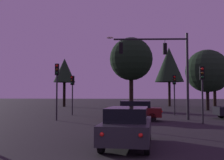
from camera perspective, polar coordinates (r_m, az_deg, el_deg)
ground_plane at (r=30.29m, az=3.47°, el=-6.92°), size 168.00×168.00×0.00m
traffic_signal_mast_arm at (r=21.56m, az=11.18°, el=4.43°), size 6.55×0.68×6.94m
traffic_light_corner_left at (r=26.24m, az=13.33°, el=-1.40°), size 0.32×0.36×3.88m
traffic_light_corner_right at (r=19.21m, az=18.94°, el=-0.61°), size 0.31×0.36×3.94m
traffic_light_median at (r=25.93m, az=-8.58°, el=-1.51°), size 0.36×0.38×3.83m
traffic_light_far_side at (r=20.93m, az=-11.84°, el=-0.04°), size 0.33×0.37×4.41m
car_nearside_lane at (r=10.58m, az=3.44°, el=-9.84°), size 2.03×4.48×1.52m
car_crossing_right at (r=20.51m, az=4.85°, el=-6.54°), size 4.30×1.99×1.52m
tree_behind_sign at (r=43.76m, az=-10.25°, el=1.99°), size 3.53×3.53×7.86m
tree_left_far at (r=31.50m, az=4.16°, el=4.50°), size 5.11×5.11×8.77m
tree_center_horizon at (r=45.56m, az=21.28°, el=0.10°), size 3.81×3.81×6.33m
tree_right_cluster at (r=45.33m, az=12.25°, el=3.25°), size 4.79×4.79×9.91m
tree_lot_edge at (r=35.49m, az=19.87°, el=1.84°), size 5.41×5.41×7.68m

